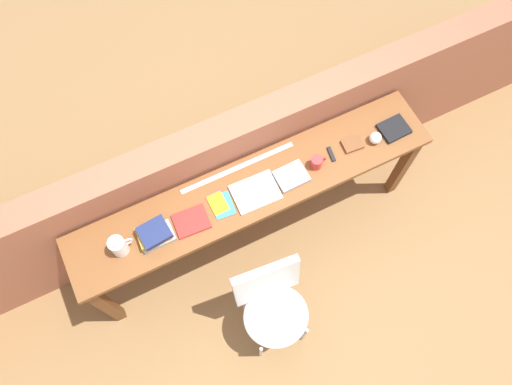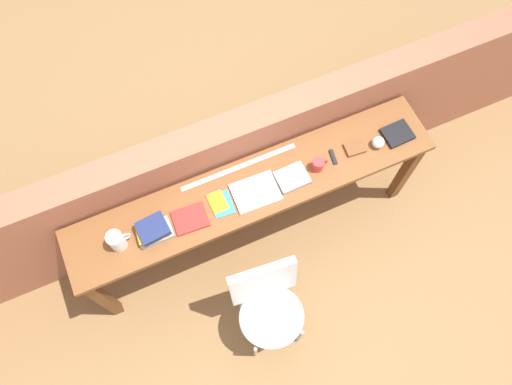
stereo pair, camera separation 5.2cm
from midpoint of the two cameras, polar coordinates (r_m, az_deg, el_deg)
ground_plane at (r=3.97m, az=1.22°, el=-8.12°), size 40.00×40.00×0.00m
brick_wall_back at (r=3.64m, az=-3.12°, el=3.03°), size 6.00×0.20×1.14m
sideboard at (r=3.35m, az=-0.82°, el=-0.38°), size 2.50×0.44×0.88m
chair_white_moulded at (r=3.36m, az=1.45°, el=-12.64°), size 0.48×0.49×0.89m
pitcher_white at (r=3.12m, az=-15.87°, el=-5.92°), size 0.14×0.10×0.18m
book_stack_leftmost at (r=3.12m, az=-11.95°, el=-4.71°), size 0.22×0.18×0.10m
magazine_cycling at (r=3.16m, az=-7.87°, el=-3.29°), size 0.22×0.18×0.02m
pamphlet_pile_colourful at (r=3.18m, az=-4.60°, el=-1.32°), size 0.15×0.20×0.01m
book_open_centre at (r=3.20m, az=-0.47°, el=0.06°), size 0.30×0.23×0.02m
book_grey_hardcover at (r=3.25m, az=3.60°, el=1.86°), size 0.21×0.17×0.03m
mug at (r=3.27m, az=6.51°, el=3.44°), size 0.11×0.08×0.09m
multitool_folded at (r=3.35m, az=8.16°, el=4.36°), size 0.04×0.11×0.02m
leather_journal_brown at (r=3.41m, az=10.52°, el=5.42°), size 0.14×0.11×0.02m
sports_ball_small at (r=3.43m, az=13.07°, el=6.09°), size 0.08×0.08×0.08m
book_repair_rightmost at (r=3.53m, az=15.08°, el=7.05°), size 0.20×0.17×0.03m
ruler_metal_back_edge at (r=3.28m, az=-2.55°, el=2.85°), size 0.81×0.03×0.00m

